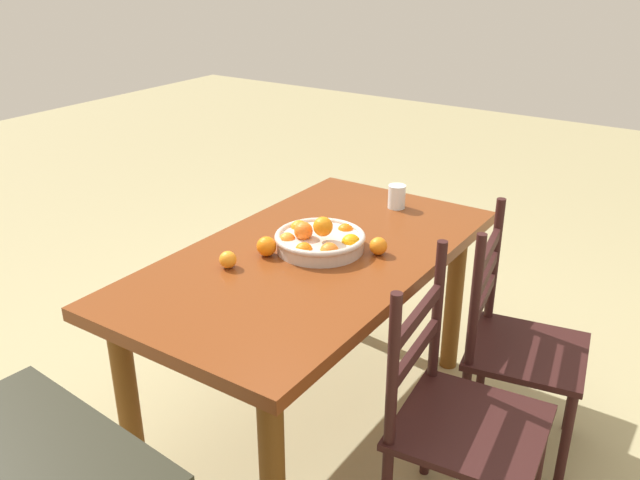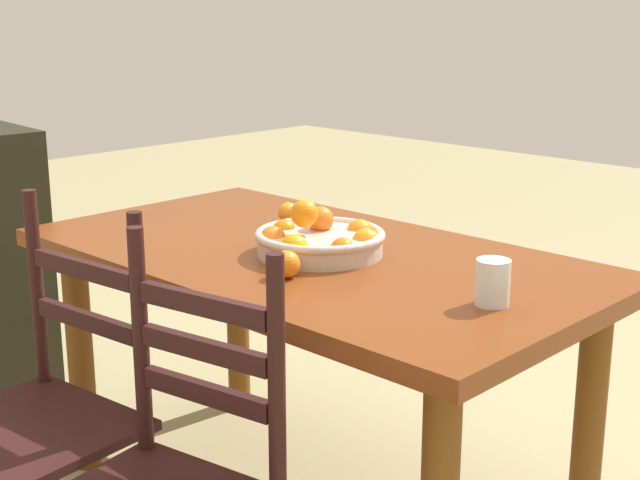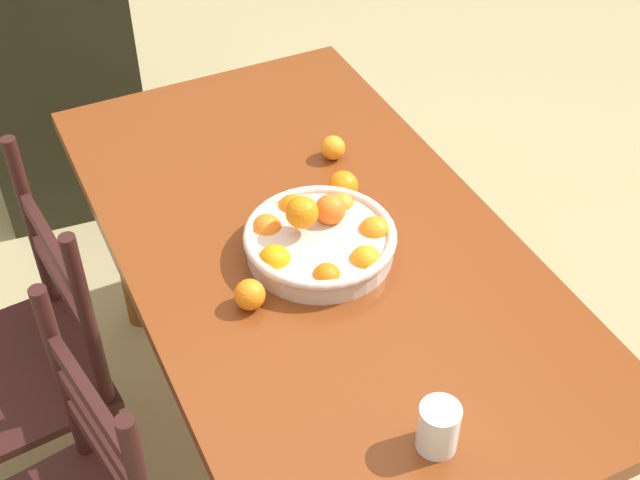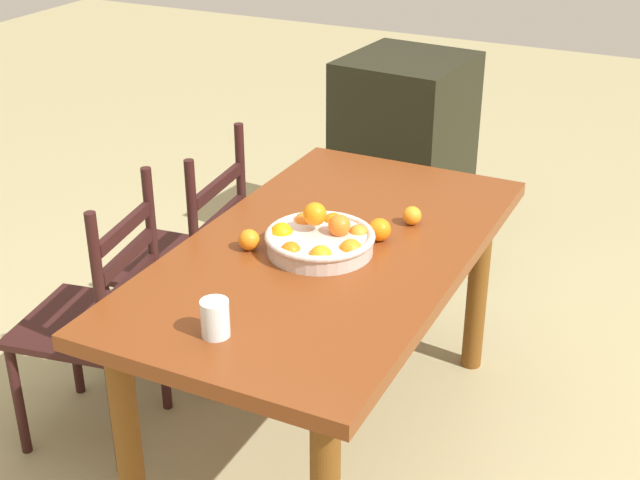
# 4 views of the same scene
# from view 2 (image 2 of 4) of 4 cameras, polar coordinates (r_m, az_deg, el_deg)

# --- Properties ---
(dining_table) EXTENTS (1.61, 0.88, 0.78)m
(dining_table) POSITION_cam_2_polar(r_m,az_deg,el_deg) (2.49, -0.58, -3.08)
(dining_table) COLOR brown
(dining_table) RESTS_ON ground
(chair_near_window) EXTENTS (0.50, 0.50, 0.97)m
(chair_near_window) POSITION_cam_2_polar(r_m,az_deg,el_deg) (2.34, -17.20, -10.90)
(chair_near_window) COLOR black
(chair_near_window) RESTS_ON ground
(fruit_bowl) EXTENTS (0.35, 0.35, 0.15)m
(fruit_bowl) POSITION_cam_2_polar(r_m,az_deg,el_deg) (2.42, -0.04, 0.05)
(fruit_bowl) COLOR beige
(fruit_bowl) RESTS_ON dining_table
(orange_loose_0) EXTENTS (0.07, 0.07, 0.07)m
(orange_loose_0) POSITION_cam_2_polar(r_m,az_deg,el_deg) (2.22, -2.12, -1.53)
(orange_loose_0) COLOR orange
(orange_loose_0) RESTS_ON dining_table
(orange_loose_1) EXTENTS (0.06, 0.06, 0.06)m
(orange_loose_1) POSITION_cam_2_polar(r_m,az_deg,el_deg) (2.77, -2.00, 1.72)
(orange_loose_1) COLOR orange
(orange_loose_1) RESTS_ON dining_table
(orange_loose_2) EXTENTS (0.08, 0.08, 0.08)m
(orange_loose_2) POSITION_cam_2_polar(r_m,az_deg,el_deg) (2.62, -0.38, 1.11)
(orange_loose_2) COLOR orange
(orange_loose_2) RESTS_ON dining_table
(drinking_glass) EXTENTS (0.08, 0.08, 0.10)m
(drinking_glass) POSITION_cam_2_polar(r_m,az_deg,el_deg) (2.05, 10.82, -2.64)
(drinking_glass) COLOR silver
(drinking_glass) RESTS_ON dining_table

